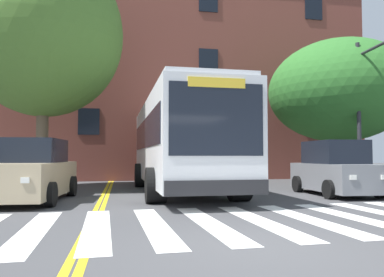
{
  "coord_description": "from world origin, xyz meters",
  "views": [
    {
      "loc": [
        -1.98,
        -5.38,
        1.33
      ],
      "look_at": [
        0.44,
        7.55,
        1.95
      ],
      "focal_mm": 35.0,
      "sensor_mm": 36.0,
      "label": 1
    }
  ],
  "objects": [
    {
      "name": "city_bus",
      "position": [
        0.13,
        8.52,
        1.9
      ],
      "size": [
        3.15,
        10.78,
        3.48
      ],
      "color": "white",
      "rests_on": "ground"
    },
    {
      "name": "car_grey_far_lane",
      "position": [
        5.23,
        6.37,
        0.85
      ],
      "size": [
        2.03,
        3.81,
        1.86
      ],
      "color": "slate",
      "rests_on": "ground"
    },
    {
      "name": "ground_plane",
      "position": [
        0.0,
        0.0,
        0.0
      ],
      "size": [
        120.0,
        120.0,
        0.0
      ],
      "primitive_type": "plane",
      "color": "#424244"
    },
    {
      "name": "crosswalk",
      "position": [
        -0.81,
        1.91,
        0.0
      ],
      "size": [
        12.59,
        4.77,
        0.01
      ],
      "color": "white",
      "rests_on": "ground"
    },
    {
      "name": "lane_line_yellow_outer",
      "position": [
        -2.46,
        15.91,
        0.0
      ],
      "size": [
        0.12,
        36.0,
        0.01
      ],
      "primitive_type": "cube",
      "color": "gold",
      "rests_on": "ground"
    },
    {
      "name": "building_facade",
      "position": [
        -3.73,
        19.5,
        6.32
      ],
      "size": [
        32.49,
        9.21,
        12.63
      ],
      "color": "brown",
      "rests_on": "ground"
    },
    {
      "name": "car_tan_near_lane",
      "position": [
        -4.61,
        6.37,
        0.84
      ],
      "size": [
        2.27,
        4.55,
        1.84
      ],
      "color": "tan",
      "rests_on": "ground"
    },
    {
      "name": "street_tree_curbside_large",
      "position": [
        8.0,
        10.49,
        4.37
      ],
      "size": [
        7.39,
        7.67,
        6.76
      ],
      "color": "brown",
      "rests_on": "ground"
    },
    {
      "name": "street_tree_curbside_small",
      "position": [
        -5.16,
        10.52,
        6.34
      ],
      "size": [
        6.66,
        6.47,
        9.77
      ],
      "color": "brown",
      "rests_on": "ground"
    },
    {
      "name": "lane_line_yellow_inner",
      "position": [
        -2.62,
        15.91,
        0.0
      ],
      "size": [
        0.12,
        36.0,
        0.01
      ],
      "primitive_type": "cube",
      "color": "gold",
      "rests_on": "ground"
    }
  ]
}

